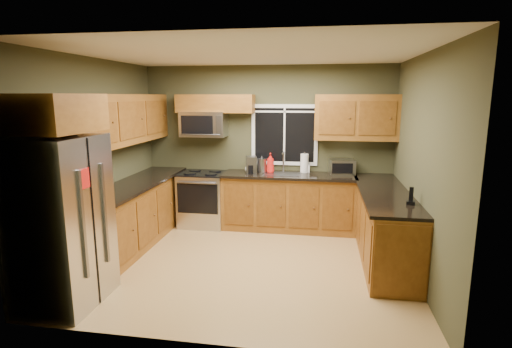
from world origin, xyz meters
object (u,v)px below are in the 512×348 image
(microwave, at_px, (204,124))
(coffee_maker, at_px, (251,165))
(kettle, at_px, (262,165))
(refrigerator, at_px, (62,222))
(soap_bottle_a, at_px, (270,163))
(soap_bottle_b, at_px, (307,167))
(soap_bottle_c, at_px, (249,167))
(paper_towel_roll, at_px, (304,163))
(toaster_oven, at_px, (342,167))
(cordless_phone, at_px, (411,199))
(range, at_px, (203,199))

(microwave, relative_size, coffee_maker, 2.71)
(kettle, bearing_deg, refrigerator, -120.54)
(coffee_maker, height_order, soap_bottle_a, soap_bottle_a)
(kettle, distance_m, soap_bottle_b, 0.76)
(kettle, xyz_separation_m, soap_bottle_a, (0.14, -0.01, 0.04))
(microwave, bearing_deg, soap_bottle_c, -7.53)
(refrigerator, distance_m, paper_towel_roll, 3.82)
(toaster_oven, bearing_deg, soap_bottle_c, -175.59)
(paper_towel_roll, xyz_separation_m, cordless_phone, (1.33, -1.81, -0.09))
(cordless_phone, bearing_deg, paper_towel_roll, 126.30)
(soap_bottle_a, xyz_separation_m, soap_bottle_c, (-0.34, -0.05, -0.07))
(refrigerator, xyz_separation_m, microwave, (0.69, 2.91, 0.83))
(coffee_maker, xyz_separation_m, soap_bottle_a, (0.31, 0.10, 0.03))
(range, distance_m, soap_bottle_c, 0.98)
(paper_towel_roll, bearing_deg, range, -172.94)
(range, bearing_deg, paper_towel_roll, 7.06)
(soap_bottle_b, bearing_deg, cordless_phone, -55.04)
(microwave, distance_m, soap_bottle_a, 1.30)
(microwave, height_order, coffee_maker, microwave)
(microwave, distance_m, toaster_oven, 2.41)
(soap_bottle_c, bearing_deg, range, -177.82)
(cordless_phone, bearing_deg, refrigerator, -162.55)
(toaster_oven, xyz_separation_m, coffee_maker, (-1.47, -0.17, 0.01))
(microwave, relative_size, soap_bottle_b, 4.51)
(range, relative_size, paper_towel_roll, 2.74)
(soap_bottle_a, bearing_deg, kettle, 175.34)
(refrigerator, xyz_separation_m, range, (0.69, 2.77, -0.43))
(paper_towel_roll, xyz_separation_m, soap_bottle_a, (-0.56, -0.13, 0.01))
(coffee_maker, distance_m, soap_bottle_b, 0.95)
(soap_bottle_a, xyz_separation_m, cordless_phone, (1.89, -1.68, -0.10))
(paper_towel_roll, bearing_deg, coffee_maker, -165.13)
(microwave, bearing_deg, refrigerator, -103.34)
(coffee_maker, relative_size, soap_bottle_b, 1.67)
(microwave, height_order, toaster_oven, microwave)
(soap_bottle_b, distance_m, soap_bottle_c, 0.97)
(toaster_oven, height_order, soap_bottle_c, toaster_oven)
(kettle, distance_m, paper_towel_roll, 0.71)
(microwave, height_order, soap_bottle_a, microwave)
(paper_towel_roll, relative_size, soap_bottle_a, 1.03)
(soap_bottle_c, bearing_deg, toaster_oven, 4.41)
(coffee_maker, bearing_deg, soap_bottle_b, 15.26)
(toaster_oven, bearing_deg, coffee_maker, -173.60)
(kettle, bearing_deg, paper_towel_roll, 9.51)
(toaster_oven, xyz_separation_m, soap_bottle_c, (-1.51, -0.12, -0.03))
(coffee_maker, relative_size, soap_bottle_a, 0.85)
(microwave, bearing_deg, kettle, -2.46)
(range, relative_size, microwave, 1.23)
(coffee_maker, bearing_deg, refrigerator, -119.04)
(refrigerator, height_order, range, refrigerator)
(toaster_oven, relative_size, coffee_maker, 1.53)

